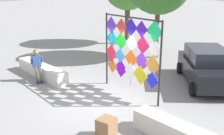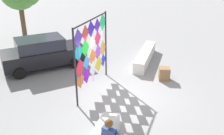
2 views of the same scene
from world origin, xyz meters
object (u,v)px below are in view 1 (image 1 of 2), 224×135
(kite_display_rack, at_px, (131,50))
(parked_car, at_px, (207,66))
(seated_vendor, at_px, (37,63))
(cardboard_box_large, at_px, (106,128))

(kite_display_rack, height_order, parked_car, kite_display_rack)
(seated_vendor, height_order, cardboard_box_large, seated_vendor)
(seated_vendor, relative_size, parked_car, 0.35)
(seated_vendor, xyz_separation_m, parked_car, (5.14, 5.19, -0.05))
(kite_display_rack, height_order, seated_vendor, kite_display_rack)
(seated_vendor, height_order, parked_car, parked_car)
(parked_car, bearing_deg, kite_display_rack, -113.43)
(cardboard_box_large, bearing_deg, parked_car, 93.27)
(kite_display_rack, height_order, cardboard_box_large, kite_display_rack)
(seated_vendor, distance_m, parked_car, 7.30)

